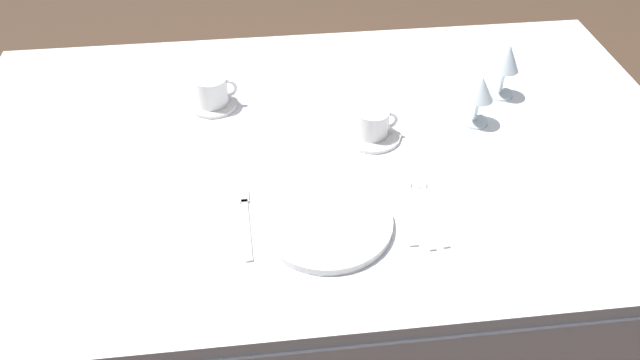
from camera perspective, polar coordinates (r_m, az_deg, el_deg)
ground_plane at (r=2.02m, az=0.20°, el=-13.24°), size 6.00×6.00×0.00m
dining_table at (r=1.53m, az=0.25°, el=1.12°), size 1.80×1.11×0.74m
dinner_plate at (r=1.26m, az=0.62°, el=-3.97°), size 0.28×0.28×0.02m
fork_outer at (r=1.28m, az=-7.00°, el=-3.78°), size 0.03×0.21×0.00m
dinner_knife at (r=1.31m, az=7.90°, el=-2.95°), size 0.02×0.21×0.00m
spoon_soup at (r=1.33m, az=8.85°, el=-2.14°), size 0.03×0.23×0.01m
spoon_dessert at (r=1.34m, az=10.20°, el=-2.06°), size 0.03×0.22×0.01m
saucer_left at (r=1.50m, az=4.92°, el=4.25°), size 0.14×0.14×0.01m
coffee_cup_left at (r=1.48m, az=5.07°, el=5.44°), size 0.10×0.08×0.07m
saucer_right at (r=1.63m, az=-10.01°, el=7.08°), size 0.13×0.13×0.01m
coffee_cup_right at (r=1.60m, az=-10.12°, el=8.33°), size 0.11×0.08×0.07m
wine_glass_centre at (r=1.67m, az=17.26°, el=10.72°), size 0.07×0.07×0.15m
wine_glass_left at (r=1.54m, az=14.92°, el=8.09°), size 0.07×0.07×0.13m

